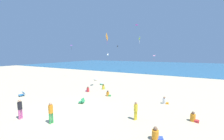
# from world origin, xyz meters

# --- Properties ---
(ground_plane) EXTENTS (120.00, 120.00, 0.00)m
(ground_plane) POSITION_xyz_m (0.00, 10.00, 0.00)
(ground_plane) COLOR beige
(ocean_water) EXTENTS (120.00, 60.00, 0.05)m
(ocean_water) POSITION_xyz_m (0.00, 55.96, 0.03)
(ocean_water) COLOR teal
(ocean_water) RESTS_ON ground_plane
(beach_chair_far_right) EXTENTS (0.69, 0.73, 0.52)m
(beach_chair_far_right) POSITION_xyz_m (-8.37, 0.75, 0.24)
(beach_chair_far_right) COLOR #2370B2
(beach_chair_far_right) RESTS_ON ground_plane
(beach_chair_near_camera) EXTENTS (0.66, 0.60, 0.55)m
(beach_chair_near_camera) POSITION_xyz_m (-0.15, 2.27, 0.24)
(beach_chair_near_camera) COLOR #2D9956
(beach_chair_near_camera) RESTS_ON ground_plane
(beach_chair_far_left) EXTENTS (0.77, 0.75, 0.59)m
(beach_chair_far_left) POSITION_xyz_m (-6.08, 13.28, 0.29)
(beach_chair_far_left) COLOR white
(beach_chair_far_left) RESTS_ON ground_plane
(cooler_box) EXTENTS (0.62, 0.57, 0.24)m
(cooler_box) POSITION_xyz_m (-2.92, 10.50, 0.12)
(cooler_box) COLOR #339956
(cooler_box) RESTS_ON ground_plane
(person_0) EXTENTS (0.66, 0.44, 0.77)m
(person_0) POSITION_xyz_m (9.93, 3.33, 0.28)
(person_0) COLOR orange
(person_0) RESTS_ON ground_plane
(person_1) EXTENTS (0.46, 0.68, 0.78)m
(person_1) POSITION_xyz_m (-1.14, 8.19, 0.29)
(person_1) COLOR yellow
(person_1) RESTS_ON ground_plane
(person_2) EXTENTS (0.39, 0.39, 1.45)m
(person_2) POSITION_xyz_m (5.93, 1.48, 0.84)
(person_2) COLOR yellow
(person_2) RESTS_ON ground_plane
(person_3) EXTENTS (0.74, 0.54, 0.83)m
(person_3) POSITION_xyz_m (7.78, -0.33, 0.31)
(person_3) COLOR orange
(person_3) RESTS_ON ground_plane
(person_4) EXTENTS (0.65, 0.42, 0.76)m
(person_4) POSITION_xyz_m (7.55, 6.22, 0.28)
(person_4) COLOR white
(person_4) RESTS_ON ground_plane
(person_5) EXTENTS (0.36, 0.36, 1.60)m
(person_5) POSITION_xyz_m (-2.22, -2.65, 0.92)
(person_5) COLOR #D8599E
(person_5) RESTS_ON ground_plane
(person_6) EXTENTS (0.38, 0.38, 1.62)m
(person_6) POSITION_xyz_m (0.54, -1.97, 0.94)
(person_6) COLOR green
(person_6) RESTS_ON ground_plane
(person_7) EXTENTS (0.62, 0.43, 0.71)m
(person_7) POSITION_xyz_m (1.07, 5.67, 0.26)
(person_7) COLOR orange
(person_7) RESTS_ON ground_plane
(person_8) EXTENTS (0.66, 0.46, 0.75)m
(person_8) POSITION_xyz_m (-2.34, 6.03, 0.28)
(person_8) COLOR red
(person_8) RESTS_ON ground_plane
(kite_black) EXTENTS (0.51, 0.56, 0.87)m
(kite_black) POSITION_xyz_m (-7.54, 26.44, 7.54)
(kite_black) COLOR black
(kite_pink) EXTENTS (0.93, 0.99, 1.27)m
(kite_pink) POSITION_xyz_m (2.43, 27.49, 4.83)
(kite_pink) COLOR pink
(kite_purple) EXTENTS (0.44, 0.51, 0.93)m
(kite_purple) POSITION_xyz_m (-12.88, 13.90, 7.12)
(kite_purple) COLOR purple
(kite_magenta) EXTENTS (0.78, 0.65, 1.66)m
(kite_magenta) POSITION_xyz_m (-2.84, 28.98, 13.38)
(kite_magenta) COLOR #DB3DA8
(kite_orange) EXTENTS (0.39, 1.14, 1.73)m
(kite_orange) POSITION_xyz_m (-0.99, 9.04, 7.65)
(kite_orange) COLOR orange
(kite_lime) EXTENTS (0.27, 0.78, 1.41)m
(kite_lime) POSITION_xyz_m (0.58, 20.30, 8.44)
(kite_lime) COLOR #99DB33
(kite_white) EXTENTS (0.75, 0.95, 1.33)m
(kite_white) POSITION_xyz_m (-13.32, 30.99, 5.21)
(kite_white) COLOR white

